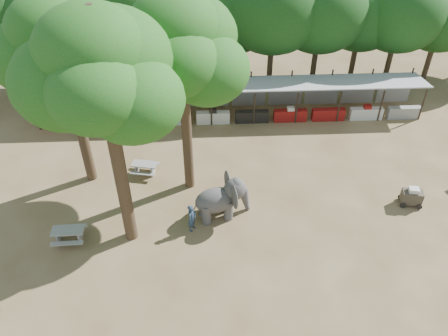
{
  "coord_description": "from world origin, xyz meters",
  "views": [
    {
      "loc": [
        -1.95,
        -14.08,
        17.01
      ],
      "look_at": [
        -1.0,
        5.0,
        2.0
      ],
      "focal_mm": 35.0,
      "sensor_mm": 36.0,
      "label": 1
    }
  ],
  "objects_px": {
    "yard_tree_center": "(99,74)",
    "elephant": "(222,198)",
    "yard_tree_back": "(179,48)",
    "handler": "(192,218)",
    "picnic_table_far": "(145,167)",
    "cart_front": "(412,196)",
    "yard_tree_left": "(60,49)",
    "picnic_table_near": "(69,234)"
  },
  "relations": [
    {
      "from": "picnic_table_far",
      "to": "cart_front",
      "type": "height_order",
      "value": "cart_front"
    },
    {
      "from": "cart_front",
      "to": "yard_tree_left",
      "type": "bearing_deg",
      "value": -179.83
    },
    {
      "from": "elephant",
      "to": "picnic_table_far",
      "type": "bearing_deg",
      "value": 126.5
    },
    {
      "from": "yard_tree_back",
      "to": "elephant",
      "type": "height_order",
      "value": "yard_tree_back"
    },
    {
      "from": "yard_tree_back",
      "to": "handler",
      "type": "height_order",
      "value": "yard_tree_back"
    },
    {
      "from": "elephant",
      "to": "yard_tree_center",
      "type": "bearing_deg",
      "value": -179.94
    },
    {
      "from": "handler",
      "to": "yard_tree_center",
      "type": "bearing_deg",
      "value": 118.13
    },
    {
      "from": "elephant",
      "to": "handler",
      "type": "relative_size",
      "value": 1.94
    },
    {
      "from": "picnic_table_near",
      "to": "picnic_table_far",
      "type": "bearing_deg",
      "value": 56.14
    },
    {
      "from": "handler",
      "to": "elephant",
      "type": "bearing_deg",
      "value": -31.89
    },
    {
      "from": "yard_tree_left",
      "to": "picnic_table_near",
      "type": "distance_m",
      "value": 9.37
    },
    {
      "from": "picnic_table_far",
      "to": "cart_front",
      "type": "xyz_separation_m",
      "value": [
        15.3,
        -3.56,
        0.08
      ]
    },
    {
      "from": "yard_tree_center",
      "to": "handler",
      "type": "xyz_separation_m",
      "value": [
        3.31,
        0.13,
        -8.37
      ]
    },
    {
      "from": "yard_tree_center",
      "to": "yard_tree_back",
      "type": "relative_size",
      "value": 1.06
    },
    {
      "from": "yard_tree_left",
      "to": "cart_front",
      "type": "distance_m",
      "value": 20.46
    },
    {
      "from": "handler",
      "to": "picnic_table_near",
      "type": "bearing_deg",
      "value": 120.44
    },
    {
      "from": "yard_tree_center",
      "to": "handler",
      "type": "height_order",
      "value": "yard_tree_center"
    },
    {
      "from": "picnic_table_far",
      "to": "cart_front",
      "type": "relative_size",
      "value": 1.33
    },
    {
      "from": "yard_tree_back",
      "to": "elephant",
      "type": "relative_size",
      "value": 3.49
    },
    {
      "from": "handler",
      "to": "picnic_table_near",
      "type": "distance_m",
      "value": 6.36
    },
    {
      "from": "elephant",
      "to": "handler",
      "type": "distance_m",
      "value": 1.98
    },
    {
      "from": "yard_tree_back",
      "to": "yard_tree_left",
      "type": "bearing_deg",
      "value": 170.54
    },
    {
      "from": "yard_tree_left",
      "to": "picnic_table_far",
      "type": "xyz_separation_m",
      "value": [
        3.37,
        0.06,
        -7.7
      ]
    },
    {
      "from": "yard_tree_left",
      "to": "yard_tree_back",
      "type": "xyz_separation_m",
      "value": [
        6.0,
        -1.0,
        0.34
      ]
    },
    {
      "from": "picnic_table_far",
      "to": "elephant",
      "type": "bearing_deg",
      "value": -28.69
    },
    {
      "from": "elephant",
      "to": "picnic_table_near",
      "type": "height_order",
      "value": "elephant"
    },
    {
      "from": "yard_tree_back",
      "to": "elephant",
      "type": "bearing_deg",
      "value": -55.38
    },
    {
      "from": "yard_tree_center",
      "to": "picnic_table_near",
      "type": "bearing_deg",
      "value": -172.89
    },
    {
      "from": "picnic_table_near",
      "to": "elephant",
      "type": "bearing_deg",
      "value": 9.02
    },
    {
      "from": "yard_tree_back",
      "to": "cart_front",
      "type": "distance_m",
      "value": 15.17
    },
    {
      "from": "yard_tree_center",
      "to": "cart_front",
      "type": "bearing_deg",
      "value": 5.46
    },
    {
      "from": "elephant",
      "to": "cart_front",
      "type": "distance_m",
      "value": 10.73
    },
    {
      "from": "yard_tree_back",
      "to": "cart_front",
      "type": "height_order",
      "value": "yard_tree_back"
    },
    {
      "from": "elephant",
      "to": "handler",
      "type": "bearing_deg",
      "value": -160.95
    },
    {
      "from": "yard_tree_center",
      "to": "elephant",
      "type": "bearing_deg",
      "value": 13.27
    },
    {
      "from": "yard_tree_left",
      "to": "yard_tree_center",
      "type": "xyz_separation_m",
      "value": [
        3.0,
        -5.0,
        1.01
      ]
    },
    {
      "from": "yard_tree_back",
      "to": "cart_front",
      "type": "xyz_separation_m",
      "value": [
        12.67,
        -2.5,
        -7.96
      ]
    },
    {
      "from": "yard_tree_left",
      "to": "handler",
      "type": "xyz_separation_m",
      "value": [
        6.31,
        -4.87,
        -7.36
      ]
    },
    {
      "from": "yard_tree_center",
      "to": "picnic_table_far",
      "type": "bearing_deg",
      "value": 85.85
    },
    {
      "from": "yard_tree_left",
      "to": "handler",
      "type": "distance_m",
      "value": 10.85
    },
    {
      "from": "yard_tree_back",
      "to": "picnic_table_near",
      "type": "bearing_deg",
      "value": -143.96
    },
    {
      "from": "handler",
      "to": "yard_tree_left",
      "type": "bearing_deg",
      "value": 78.21
    }
  ]
}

